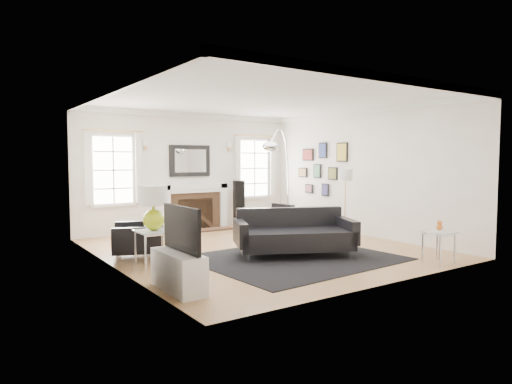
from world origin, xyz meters
TOP-DOWN VIEW (x-y plane):
  - floor at (0.00, 0.00)m, footprint 6.00×6.00m
  - back_wall at (0.00, 3.00)m, footprint 5.50×0.04m
  - front_wall at (0.00, -3.00)m, footprint 5.50×0.04m
  - left_wall at (-2.75, 0.00)m, footprint 0.04×6.00m
  - right_wall at (2.75, 0.00)m, footprint 0.04×6.00m
  - ceiling at (0.00, 0.00)m, footprint 5.50×6.00m
  - crown_molding at (0.00, 0.00)m, footprint 5.50×6.00m
  - fireplace at (0.00, 2.79)m, footprint 1.70×0.69m
  - mantel_mirror at (0.00, 2.95)m, footprint 1.05×0.07m
  - window_left at (-1.85, 2.95)m, footprint 1.24×0.15m
  - window_right at (1.85, 2.95)m, footprint 1.24×0.15m
  - gallery_wall at (2.72, 1.30)m, footprint 0.04×1.73m
  - tv_unit at (-2.44, -1.70)m, footprint 0.35×1.00m
  - area_rug at (0.00, -1.04)m, footprint 3.35×2.85m
  - sofa at (0.14, -0.83)m, footprint 2.24×1.69m
  - armchair_left at (-2.14, 0.48)m, footprint 1.07×1.13m
  - armchair_right at (1.89, 1.44)m, footprint 0.76×0.84m
  - coffee_table at (0.94, 0.70)m, footprint 0.99×0.99m
  - side_table_left at (-2.20, -0.25)m, footprint 0.52×0.52m
  - nesting_table at (1.69, -2.64)m, footprint 0.47×0.40m
  - gourd_lamp at (-2.20, -0.25)m, footprint 0.44×0.44m
  - orange_vase at (1.69, -2.64)m, footprint 0.10×0.10m
  - arc_floor_lamp at (1.48, 1.32)m, footprint 1.74×1.61m
  - stick_floor_lamp at (2.13, -0.10)m, footprint 0.30×0.30m
  - speaker_tower at (1.12, 2.53)m, footprint 0.28×0.28m

SIDE VIEW (x-z plane):
  - floor at x=0.00m, z-range 0.00..0.00m
  - area_rug at x=0.00m, z-range 0.00..0.01m
  - armchair_right at x=1.89m, z-range 0.03..0.56m
  - tv_unit at x=-2.44m, z-range -0.22..0.87m
  - armchair_left at x=-2.14m, z-range 0.04..0.65m
  - sofa at x=0.14m, z-range 0.03..0.70m
  - nesting_table at x=1.69m, z-range 0.14..0.66m
  - coffee_table at x=0.94m, z-range 0.19..0.63m
  - side_table_left at x=-2.20m, z-range 0.18..0.75m
  - fireplace at x=0.00m, z-range -0.01..1.10m
  - speaker_tower at x=1.12m, z-range 0.00..1.16m
  - orange_vase at x=1.69m, z-range 0.53..0.69m
  - gourd_lamp at x=-2.20m, z-range 0.62..1.33m
  - stick_floor_lamp at x=2.13m, z-range 0.54..2.02m
  - arc_floor_lamp at x=1.48m, z-range 0.10..2.56m
  - back_wall at x=0.00m, z-range 0.00..2.80m
  - front_wall at x=0.00m, z-range 0.00..2.80m
  - left_wall at x=-2.75m, z-range 0.00..2.80m
  - right_wall at x=2.75m, z-range 0.00..2.80m
  - window_left at x=-1.85m, z-range 0.65..2.27m
  - window_right at x=1.85m, z-range 0.65..2.27m
  - gallery_wall at x=2.72m, z-range 0.89..2.18m
  - mantel_mirror at x=0.00m, z-range 1.27..2.02m
  - crown_molding at x=0.00m, z-range 2.68..2.80m
  - ceiling at x=0.00m, z-range 2.79..2.81m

